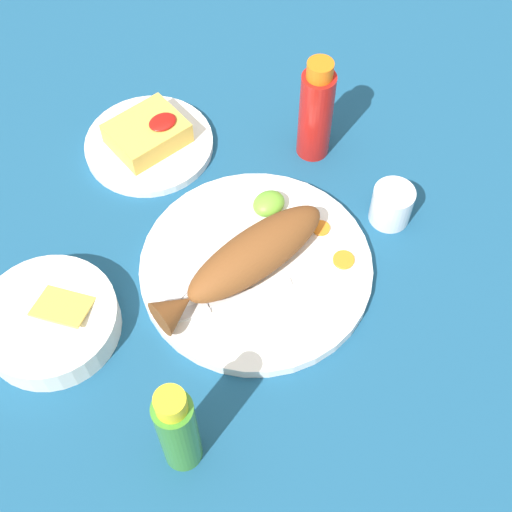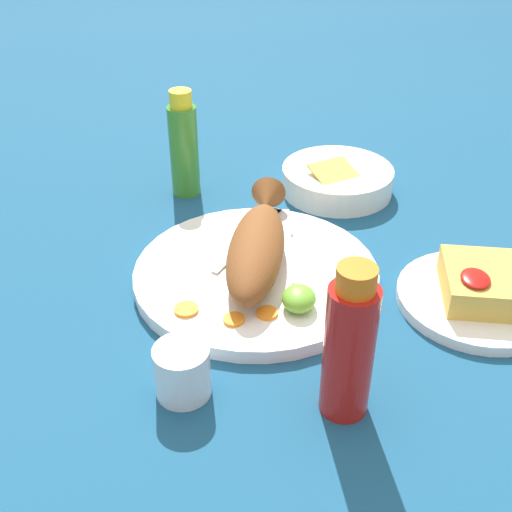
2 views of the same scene
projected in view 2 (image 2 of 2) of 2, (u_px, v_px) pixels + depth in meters
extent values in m
plane|color=navy|center=(256.00, 280.00, 0.84)|extent=(4.00, 4.00, 0.00)
cylinder|color=white|center=(256.00, 274.00, 0.83)|extent=(0.32, 0.32, 0.02)
ellipsoid|color=brown|center=(256.00, 251.00, 0.81)|extent=(0.22, 0.07, 0.06)
cone|color=brown|center=(266.00, 200.00, 0.92)|extent=(0.05, 0.05, 0.05)
cube|color=silver|center=(236.00, 251.00, 0.86)|extent=(0.11, 0.05, 0.00)
cube|color=silver|center=(268.00, 220.00, 0.93)|extent=(0.07, 0.04, 0.00)
cube|color=silver|center=(291.00, 259.00, 0.84)|extent=(0.11, 0.03, 0.00)
cube|color=silver|center=(285.00, 222.00, 0.92)|extent=(0.07, 0.03, 0.00)
cylinder|color=orange|center=(186.00, 309.00, 0.76)|extent=(0.03, 0.03, 0.00)
cylinder|color=orange|center=(234.00, 319.00, 0.74)|extent=(0.02, 0.02, 0.00)
cylinder|color=orange|center=(267.00, 313.00, 0.75)|extent=(0.03, 0.03, 0.00)
ellipsoid|color=#6BB233|center=(299.00, 298.00, 0.75)|extent=(0.05, 0.04, 0.03)
cylinder|color=#B21914|center=(349.00, 352.00, 0.61)|extent=(0.05, 0.05, 0.15)
cylinder|color=orange|center=(356.00, 279.00, 0.57)|extent=(0.04, 0.04, 0.02)
cylinder|color=#3D8428|center=(184.00, 151.00, 1.00)|extent=(0.04, 0.04, 0.14)
cylinder|color=yellow|center=(181.00, 99.00, 0.95)|extent=(0.03, 0.03, 0.03)
cylinder|color=silver|center=(182.00, 371.00, 0.66)|extent=(0.06, 0.06, 0.06)
cylinder|color=white|center=(183.00, 382.00, 0.67)|extent=(0.05, 0.05, 0.03)
cylinder|color=white|center=(477.00, 299.00, 0.79)|extent=(0.20, 0.20, 0.01)
cube|color=gold|center=(480.00, 283.00, 0.78)|extent=(0.11, 0.09, 0.04)
ellipsoid|color=#AD140F|center=(476.00, 278.00, 0.75)|extent=(0.04, 0.03, 0.01)
cylinder|color=white|center=(337.00, 180.00, 1.03)|extent=(0.18, 0.18, 0.04)
cylinder|color=olive|center=(338.00, 172.00, 1.02)|extent=(0.15, 0.15, 0.01)
cube|color=gold|center=(338.00, 176.00, 0.99)|extent=(0.10, 0.10, 0.02)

